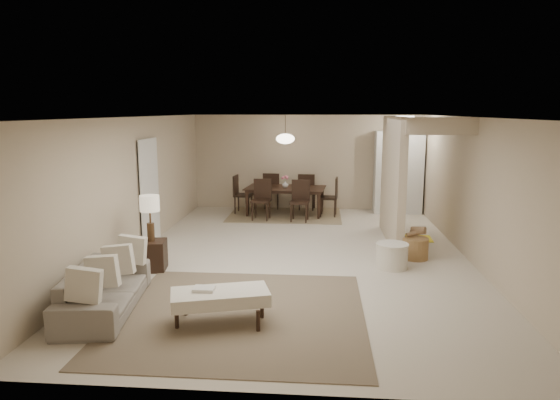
# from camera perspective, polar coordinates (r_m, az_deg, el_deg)

# --- Properties ---
(floor) EXTENTS (9.00, 9.00, 0.00)m
(floor) POSITION_cam_1_polar(r_m,az_deg,el_deg) (9.14, 2.21, -6.41)
(floor) COLOR beige
(floor) RESTS_ON ground
(ceiling) EXTENTS (9.00, 9.00, 0.00)m
(ceiling) POSITION_cam_1_polar(r_m,az_deg,el_deg) (8.76, 2.32, 9.46)
(ceiling) COLOR white
(ceiling) RESTS_ON back_wall
(back_wall) EXTENTS (6.00, 0.00, 6.00)m
(back_wall) POSITION_cam_1_polar(r_m,az_deg,el_deg) (13.33, 3.10, 4.32)
(back_wall) COLOR #C4B294
(back_wall) RESTS_ON floor
(left_wall) EXTENTS (0.00, 9.00, 9.00)m
(left_wall) POSITION_cam_1_polar(r_m,az_deg,el_deg) (9.48, -16.18, 1.53)
(left_wall) COLOR #C4B294
(left_wall) RESTS_ON floor
(right_wall) EXTENTS (0.00, 9.00, 9.00)m
(right_wall) POSITION_cam_1_polar(r_m,az_deg,el_deg) (9.24, 21.19, 1.03)
(right_wall) COLOR #C4B294
(right_wall) RESTS_ON floor
(partition) EXTENTS (0.15, 2.50, 2.50)m
(partition) POSITION_cam_1_polar(r_m,az_deg,el_deg) (10.20, 12.74, 2.27)
(partition) COLOR #C4B294
(partition) RESTS_ON floor
(doorway) EXTENTS (0.04, 0.90, 2.04)m
(doorway) POSITION_cam_1_polar(r_m,az_deg,el_deg) (10.06, -14.75, 0.75)
(doorway) COLOR black
(doorway) RESTS_ON floor
(pantry_cabinet) EXTENTS (1.20, 0.55, 2.10)m
(pantry_cabinet) POSITION_cam_1_polar(r_m,az_deg,el_deg) (13.15, 13.35, 3.10)
(pantry_cabinet) COLOR silver
(pantry_cabinet) RESTS_ON floor
(flush_light) EXTENTS (0.44, 0.44, 0.05)m
(flush_light) POSITION_cam_1_polar(r_m,az_deg,el_deg) (12.11, 14.06, 9.18)
(flush_light) COLOR white
(flush_light) RESTS_ON ceiling
(living_rug) EXTENTS (3.20, 3.20, 0.01)m
(living_rug) POSITION_cam_1_polar(r_m,az_deg,el_deg) (6.67, -4.54, -12.85)
(living_rug) COLOR brown
(living_rug) RESTS_ON floor
(sofa) EXTENTS (2.07, 1.03, 0.58)m
(sofa) POSITION_cam_1_polar(r_m,az_deg,el_deg) (7.07, -19.38, -9.58)
(sofa) COLOR gray
(sofa) RESTS_ON floor
(ottoman_bench) EXTENTS (1.30, 0.86, 0.43)m
(ottoman_bench) POSITION_cam_1_polar(r_m,az_deg,el_deg) (6.30, -6.86, -11.00)
(ottoman_bench) COLOR silver
(ottoman_bench) RESTS_ON living_rug
(side_table) EXTENTS (0.51, 0.51, 0.50)m
(side_table) POSITION_cam_1_polar(r_m,az_deg,el_deg) (8.57, -14.42, -6.15)
(side_table) COLOR black
(side_table) RESTS_ON floor
(table_lamp) EXTENTS (0.32, 0.32, 0.76)m
(table_lamp) POSITION_cam_1_polar(r_m,az_deg,el_deg) (8.38, -14.67, -0.83)
(table_lamp) COLOR #4D3621
(table_lamp) RESTS_ON side_table
(round_pouf) EXTENTS (0.54, 0.54, 0.42)m
(round_pouf) POSITION_cam_1_polar(r_m,az_deg,el_deg) (8.62, 12.68, -6.24)
(round_pouf) COLOR silver
(round_pouf) RESTS_ON floor
(wicker_basket) EXTENTS (0.56, 0.56, 0.38)m
(wicker_basket) POSITION_cam_1_polar(r_m,az_deg,el_deg) (9.24, 15.21, -5.35)
(wicker_basket) COLOR olive
(wicker_basket) RESTS_ON floor
(dining_rug) EXTENTS (2.80, 2.10, 0.01)m
(dining_rug) POSITION_cam_1_polar(r_m,az_deg,el_deg) (12.70, 0.59, -1.64)
(dining_rug) COLOR #856E52
(dining_rug) RESTS_ON floor
(dining_table) EXTENTS (2.07, 1.28, 0.70)m
(dining_table) POSITION_cam_1_polar(r_m,az_deg,el_deg) (12.63, 0.60, -0.13)
(dining_table) COLOR black
(dining_table) RESTS_ON dining_rug
(dining_chairs) EXTENTS (2.65, 2.01, 0.98)m
(dining_chairs) POSITION_cam_1_polar(r_m,az_deg,el_deg) (12.61, 0.60, 0.50)
(dining_chairs) COLOR black
(dining_chairs) RESTS_ON dining_rug
(vase) EXTENTS (0.20, 0.20, 0.17)m
(vase) POSITION_cam_1_polar(r_m,az_deg,el_deg) (12.56, 0.60, 1.81)
(vase) COLOR white
(vase) RESTS_ON dining_table
(yellow_mat) EXTENTS (0.95, 0.60, 0.01)m
(yellow_mat) POSITION_cam_1_polar(r_m,az_deg,el_deg) (10.69, 14.50, -4.24)
(yellow_mat) COLOR yellow
(yellow_mat) RESTS_ON floor
(pendant_light) EXTENTS (0.46, 0.46, 0.71)m
(pendant_light) POSITION_cam_1_polar(r_m,az_deg,el_deg) (12.45, 0.61, 7.02)
(pendant_light) COLOR #4D3621
(pendant_light) RESTS_ON ceiling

